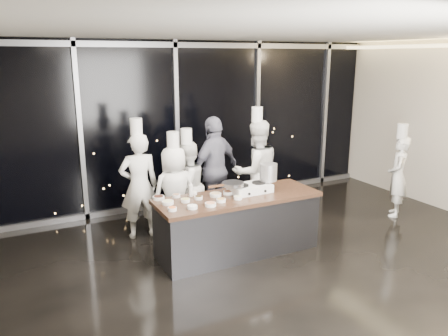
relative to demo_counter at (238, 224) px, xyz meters
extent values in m
plane|color=black|center=(0.00, -0.90, -0.45)|extent=(9.00, 9.00, 0.00)
cube|color=beige|center=(0.00, 2.60, 1.15)|extent=(9.00, 0.02, 3.20)
cube|color=silver|center=(0.00, -0.90, 2.75)|extent=(9.00, 7.00, 0.02)
cube|color=black|center=(0.00, 2.54, 1.15)|extent=(8.90, 0.04, 3.18)
cube|color=gray|center=(0.00, 2.49, 2.65)|extent=(8.90, 0.08, 0.10)
cube|color=gray|center=(0.00, 2.49, -0.40)|extent=(8.90, 0.08, 0.10)
cube|color=gray|center=(-1.80, 2.49, 1.15)|extent=(0.08, 0.08, 3.20)
cube|color=gray|center=(0.00, 2.49, 1.15)|extent=(0.08, 0.08, 3.20)
cube|color=gray|center=(1.80, 2.49, 1.15)|extent=(0.08, 0.08, 3.20)
cube|color=gray|center=(3.60, 2.49, 1.15)|extent=(0.08, 0.08, 3.20)
cube|color=#35353A|center=(0.00, 0.00, -0.03)|extent=(2.40, 0.80, 0.84)
cube|color=#45271D|center=(0.00, 0.00, 0.42)|extent=(2.46, 0.86, 0.06)
cube|color=silver|center=(0.25, 0.07, 0.51)|extent=(0.63, 0.40, 0.12)
cylinder|color=black|center=(0.10, 0.07, 0.58)|extent=(0.22, 0.22, 0.02)
cylinder|color=black|center=(0.40, 0.08, 0.58)|extent=(0.22, 0.22, 0.02)
cylinder|color=black|center=(0.12, -0.13, 0.50)|extent=(0.04, 0.02, 0.04)
cylinder|color=black|center=(0.40, -0.12, 0.50)|extent=(0.04, 0.02, 0.04)
cylinder|color=slate|center=(-0.04, 0.07, 0.61)|extent=(0.34, 0.34, 0.05)
cube|color=#4C2B14|center=(-0.32, 0.06, 0.62)|extent=(0.24, 0.04, 0.02)
cylinder|color=#ADADAF|center=(0.58, 0.09, 0.72)|extent=(0.28, 0.28, 0.26)
cylinder|color=white|center=(-1.09, -0.17, 0.47)|extent=(0.12, 0.12, 0.04)
cylinder|color=orange|center=(-1.09, -0.17, 0.49)|extent=(0.10, 0.10, 0.01)
cylinder|color=white|center=(-1.05, 0.11, 0.47)|extent=(0.17, 0.17, 0.04)
cylinder|color=beige|center=(-1.05, 0.11, 0.49)|extent=(0.14, 0.14, 0.01)
cylinder|color=white|center=(-1.10, 0.37, 0.47)|extent=(0.17, 0.17, 0.04)
cylinder|color=black|center=(-1.10, 0.37, 0.49)|extent=(0.14, 0.14, 0.01)
cylinder|color=white|center=(-0.82, -0.22, 0.47)|extent=(0.14, 0.14, 0.04)
cylinder|color=white|center=(-0.82, -0.22, 0.49)|extent=(0.11, 0.11, 0.01)
cylinder|color=white|center=(-0.80, 0.08, 0.47)|extent=(0.13, 0.13, 0.04)
cylinder|color=tan|center=(-0.80, 0.08, 0.49)|extent=(0.11, 0.11, 0.01)
cylinder|color=white|center=(-0.84, 0.34, 0.47)|extent=(0.12, 0.12, 0.04)
cylinder|color=#8B6145|center=(-0.84, 0.34, 0.49)|extent=(0.09, 0.09, 0.01)
cylinder|color=white|center=(-0.55, -0.23, 0.47)|extent=(0.16, 0.16, 0.04)
cylinder|color=#C67951|center=(-0.55, -0.23, 0.49)|extent=(0.13, 0.13, 0.01)
cylinder|color=white|center=(-0.58, 0.11, 0.47)|extent=(0.12, 0.12, 0.04)
cylinder|color=black|center=(-0.58, 0.11, 0.49)|extent=(0.10, 0.10, 0.01)
cylinder|color=white|center=(-0.57, 0.34, 0.47)|extent=(0.11, 0.11, 0.04)
cylinder|color=silver|center=(-0.57, 0.34, 0.49)|extent=(0.09, 0.09, 0.01)
cylinder|color=white|center=(-0.35, -0.14, 0.47)|extent=(0.13, 0.13, 0.04)
cylinder|color=#A47941|center=(-0.35, -0.14, 0.49)|extent=(0.11, 0.11, 0.01)
cylinder|color=white|center=(-0.30, 0.13, 0.47)|extent=(0.17, 0.17, 0.04)
cylinder|color=tan|center=(-0.30, 0.13, 0.49)|extent=(0.14, 0.14, 0.01)
cylinder|color=white|center=(-0.08, -0.14, 0.47)|extent=(0.12, 0.12, 0.04)
cylinder|color=beige|center=(-0.08, -0.14, 0.49)|extent=(0.10, 0.10, 0.01)
cylinder|color=white|center=(-0.09, 0.14, 0.47)|extent=(0.15, 0.15, 0.04)
cylinder|color=#965E44|center=(-0.09, 0.14, 0.49)|extent=(0.12, 0.12, 0.01)
cylinder|color=silver|center=(-0.63, 0.28, 0.53)|extent=(0.06, 0.06, 0.17)
cone|color=silver|center=(-0.63, 0.28, 0.65)|extent=(0.05, 0.05, 0.06)
imported|color=white|center=(-1.13, 1.25, 0.41)|extent=(0.66, 0.45, 1.73)
cylinder|color=white|center=(-1.13, 1.25, 1.38)|extent=(0.20, 0.20, 0.26)
imported|color=white|center=(-0.64, 0.97, 0.31)|extent=(0.79, 0.55, 1.53)
cylinder|color=white|center=(-0.64, 0.97, 1.17)|extent=(0.21, 0.21, 0.26)
imported|color=white|center=(-0.30, 1.24, 0.30)|extent=(0.90, 0.82, 1.51)
cylinder|color=white|center=(-0.30, 1.24, 1.16)|extent=(0.25, 0.25, 0.26)
imported|color=#131233|center=(0.29, 1.40, 0.49)|extent=(1.20, 0.86, 1.89)
imported|color=white|center=(0.91, 1.01, 0.46)|extent=(0.91, 0.72, 1.83)
cylinder|color=white|center=(0.91, 1.01, 1.48)|extent=(0.20, 0.20, 0.26)
imported|color=white|center=(3.40, 0.09, 0.30)|extent=(0.65, 0.64, 1.50)
cylinder|color=white|center=(3.40, 0.09, 1.15)|extent=(0.27, 0.27, 0.26)
camera|label=1|loc=(-2.93, -5.39, 2.44)|focal=35.00mm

